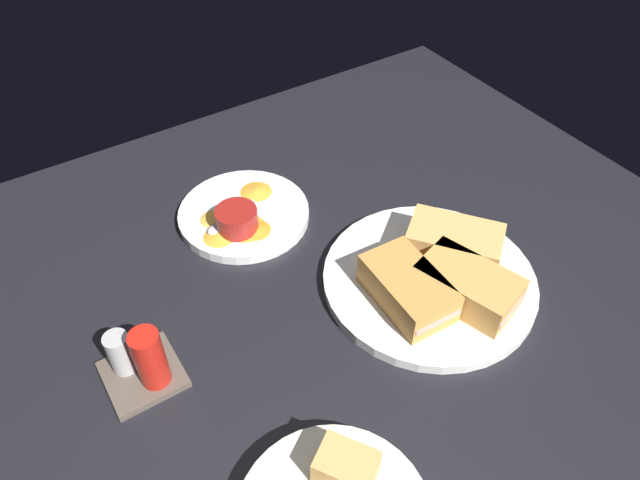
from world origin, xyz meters
The scene contains 12 objects.
ground_plane centered at (0.00, 0.00, -1.50)cm, with size 110.00×110.00×3.00cm, color black.
plate_sandwich_main centered at (-1.62, -8.73, 0.80)cm, with size 29.87×29.87×1.60cm, color white.
sandwich_half_near centered at (-3.13, -3.25, 4.00)cm, with size 13.57×8.19×4.80cm.
sandwich_half_far centered at (-7.09, -10.23, 4.00)cm, with size 14.75×11.15×4.80cm.
sandwich_half_extra centered at (-0.12, -14.20, 4.00)cm, with size 14.94×13.94×4.80cm.
ramekin_dark_sauce centered at (-0.87, -15.41, 3.51)cm, with size 7.84×7.84×3.54cm.
spoon_by_dark_ramekin centered at (0.80, -9.67, 1.96)cm, with size 4.20×9.88×0.80cm.
plate_chips_companion centered at (24.89, 6.77, 0.80)cm, with size 20.51×20.51×1.60cm, color white.
ramekin_light_gravy centered at (21.81, 9.33, 3.49)cm, with size 6.36×6.36×3.51cm.
spoon_by_gravy_ramekin centered at (23.45, 11.05, 1.96)cm, with size 4.55×9.82×0.80cm.
plantain_chip_scatter centered at (22.98, 8.25, 1.90)cm, with size 14.46×15.51×0.60cm.
condiment_caddy centered at (5.26, 30.51, 3.41)cm, with size 9.00×9.00×9.50cm.
Camera 1 is at (-40.09, 34.26, 63.34)cm, focal length 33.27 mm.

